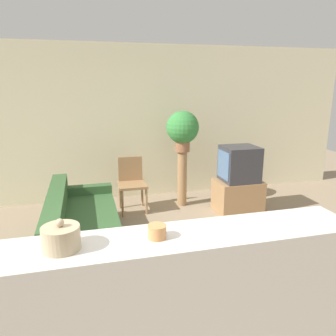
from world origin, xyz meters
TOP-DOWN VIEW (x-y plane):
  - ground_plane at (0.00, 0.00)m, footprint 14.00×14.00m
  - wall_back at (0.00, 3.43)m, footprint 9.00×0.06m
  - couch at (-0.58, 1.52)m, footprint 0.84×2.04m
  - tv_stand at (1.88, 2.21)m, footprint 0.72×0.53m
  - television at (1.87, 2.21)m, footprint 0.56×0.50m
  - wooden_chair at (0.23, 2.73)m, footprint 0.44×0.44m
  - plant_stand at (1.09, 2.73)m, footprint 0.16×0.16m
  - potted_plant at (1.09, 2.73)m, footprint 0.54×0.54m
  - foreground_counter at (0.00, -0.53)m, footprint 2.60×0.44m
  - decorative_bowl at (-0.64, -0.53)m, footprint 0.22×0.22m
  - candle_jar at (-0.07, -0.53)m, footprint 0.12×0.12m

SIDE VIEW (x-z plane):
  - ground_plane at x=0.00m, z-range 0.00..0.00m
  - tv_stand at x=1.88m, z-range 0.00..0.53m
  - couch at x=-0.58m, z-range -0.10..0.64m
  - plant_stand at x=1.09m, z-range 0.00..0.94m
  - wooden_chair at x=0.23m, z-range 0.06..0.93m
  - foreground_counter at x=0.00m, z-range 0.00..1.09m
  - television at x=1.87m, z-range 0.53..1.08m
  - candle_jar at x=-0.07m, z-range 1.09..1.18m
  - decorative_bowl at x=-0.64m, z-range 1.07..1.26m
  - potted_plant at x=1.09m, z-range 0.99..1.66m
  - wall_back at x=0.00m, z-range 0.00..2.70m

